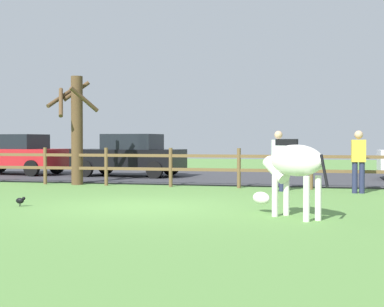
% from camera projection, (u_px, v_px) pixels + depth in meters
% --- Properties ---
extents(ground_plane, '(60.00, 60.00, 0.00)m').
position_uv_depth(ground_plane, '(141.00, 207.00, 11.77)').
color(ground_plane, '#5B8C42').
extents(parking_asphalt, '(28.00, 7.40, 0.05)m').
position_uv_depth(parking_asphalt, '(222.00, 177.00, 20.82)').
color(parking_asphalt, '#38383D').
rests_on(parking_asphalt, ground_plane).
extents(paddock_fence, '(20.59, 0.11, 1.16)m').
position_uv_depth(paddock_fence, '(171.00, 164.00, 16.80)').
color(paddock_fence, brown).
rests_on(paddock_fence, ground_plane).
extents(bare_tree, '(1.58, 1.56, 3.37)m').
position_uv_depth(bare_tree, '(76.00, 126.00, 17.59)').
color(bare_tree, '#513A23').
rests_on(bare_tree, ground_plane).
extents(zebra, '(1.53, 1.47, 1.41)m').
position_uv_depth(zebra, '(293.00, 166.00, 10.08)').
color(zebra, white).
rests_on(zebra, ground_plane).
extents(crow_on_grass, '(0.21, 0.10, 0.20)m').
position_uv_depth(crow_on_grass, '(20.00, 200.00, 11.83)').
color(crow_on_grass, black).
rests_on(crow_on_grass, ground_plane).
extents(parked_car_black, '(4.11, 2.10, 1.56)m').
position_uv_depth(parked_car_black, '(130.00, 155.00, 20.87)').
color(parked_car_black, black).
rests_on(parked_car_black, parking_asphalt).
extents(parked_car_red, '(4.13, 2.16, 1.56)m').
position_uv_depth(parked_car_red, '(15.00, 154.00, 22.02)').
color(parked_car_red, red).
rests_on(parked_car_red, parking_asphalt).
extents(visitor_left_of_tree, '(0.40, 0.30, 1.64)m').
position_uv_depth(visitor_left_of_tree, '(278.00, 158.00, 15.28)').
color(visitor_left_of_tree, '#232847').
rests_on(visitor_left_of_tree, ground_plane).
extents(visitor_right_of_tree, '(0.37, 0.23, 1.64)m').
position_uv_depth(visitor_right_of_tree, '(358.00, 159.00, 14.73)').
color(visitor_right_of_tree, '#232847').
rests_on(visitor_right_of_tree, ground_plane).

